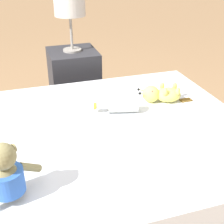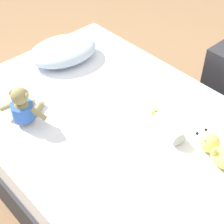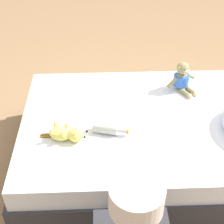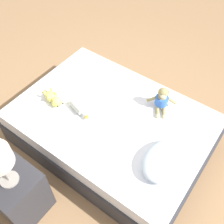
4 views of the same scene
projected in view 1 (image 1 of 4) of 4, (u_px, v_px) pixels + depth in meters
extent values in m
plane|color=#93704C|center=(78.00, 198.00, 1.74)|extent=(16.00, 16.00, 0.00)
cube|color=#2D2D33|center=(77.00, 180.00, 1.68)|extent=(1.31, 1.86, 0.26)
cube|color=white|center=(75.00, 147.00, 1.58)|extent=(1.27, 1.80, 0.16)
ellipsoid|color=#8E8456|center=(7.00, 182.00, 1.11)|extent=(0.14, 0.15, 0.15)
cylinder|color=blue|center=(7.00, 181.00, 1.10)|extent=(0.17, 0.17, 0.09)
sphere|color=#8E8456|center=(2.00, 156.00, 1.05)|extent=(0.10, 0.10, 0.10)
sphere|color=black|center=(1.00, 148.00, 1.09)|extent=(0.01, 0.01, 0.01)
cylinder|color=#8E8456|center=(14.00, 148.00, 1.08)|extent=(0.03, 0.02, 0.03)
cylinder|color=#8E8456|center=(30.00, 167.00, 1.16)|extent=(0.07, 0.10, 0.08)
cylinder|color=#8E8456|center=(3.00, 179.00, 1.21)|extent=(0.10, 0.08, 0.04)
ellipsoid|color=#EAE066|center=(168.00, 95.00, 1.84)|extent=(0.14, 0.17, 0.08)
sphere|color=#EAE066|center=(151.00, 94.00, 1.83)|extent=(0.10, 0.10, 0.10)
cone|color=#EAE066|center=(145.00, 95.00, 1.79)|extent=(0.04, 0.07, 0.05)
sphere|color=black|center=(140.00, 93.00, 1.79)|extent=(0.02, 0.02, 0.02)
cone|color=#EAE066|center=(143.00, 91.00, 1.84)|extent=(0.04, 0.07, 0.05)
sphere|color=black|center=(138.00, 90.00, 1.84)|extent=(0.02, 0.02, 0.02)
sphere|color=red|center=(152.00, 92.00, 1.79)|extent=(0.02, 0.02, 0.02)
sphere|color=red|center=(150.00, 88.00, 1.84)|extent=(0.02, 0.02, 0.02)
ellipsoid|color=#EAE066|center=(165.00, 92.00, 1.78)|extent=(0.03, 0.03, 0.05)
ellipsoid|color=#EAE066|center=(162.00, 86.00, 1.85)|extent=(0.03, 0.03, 0.05)
ellipsoid|color=#EAE066|center=(178.00, 91.00, 1.79)|extent=(0.03, 0.03, 0.05)
ellipsoid|color=#EAE066|center=(175.00, 86.00, 1.85)|extent=(0.03, 0.03, 0.05)
cube|color=brown|center=(186.00, 100.00, 1.86)|extent=(0.04, 0.07, 0.01)
cylinder|color=#B7BCB2|center=(123.00, 106.00, 1.72)|extent=(0.12, 0.18, 0.08)
cylinder|color=#B7BCB2|center=(102.00, 106.00, 1.71)|extent=(0.05, 0.07, 0.03)
cylinder|color=gold|center=(95.00, 106.00, 1.71)|extent=(0.04, 0.02, 0.04)
cube|color=#2D2D33|center=(74.00, 83.00, 2.52)|extent=(0.37, 0.37, 0.53)
cylinder|color=gray|center=(72.00, 50.00, 2.39)|extent=(0.14, 0.14, 0.01)
cylinder|color=gray|center=(71.00, 33.00, 2.33)|extent=(0.02, 0.02, 0.25)
cylinder|color=beige|center=(70.00, 7.00, 2.24)|extent=(0.23, 0.23, 0.13)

